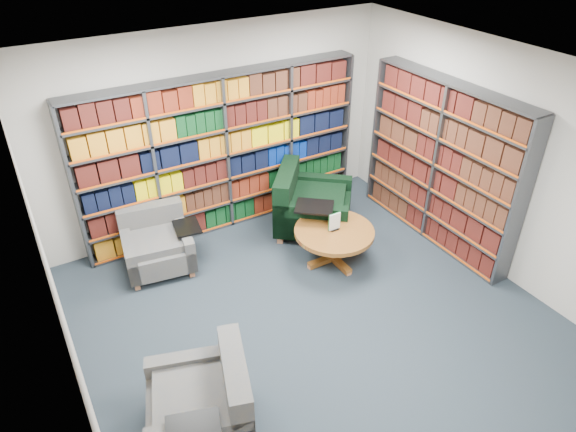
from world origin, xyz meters
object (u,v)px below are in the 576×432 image
chair_green_right (307,206)px  chair_teal_front (208,404)px  chair_teal_left (157,244)px  coffee_table (334,236)px

chair_green_right → chair_teal_front: size_ratio=1.21×
chair_teal_front → chair_teal_left: bearing=81.7°
chair_teal_left → coffee_table: chair_teal_left is taller
chair_teal_left → chair_green_right: bearing=-7.7°
chair_green_right → chair_teal_left: bearing=172.3°
chair_teal_left → chair_teal_front: bearing=-98.3°
chair_teal_left → chair_teal_front: size_ratio=0.89×
chair_teal_front → coffee_table: chair_teal_front is taller
chair_teal_left → coffee_table: size_ratio=1.01×
chair_teal_front → chair_green_right: bearing=43.0°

